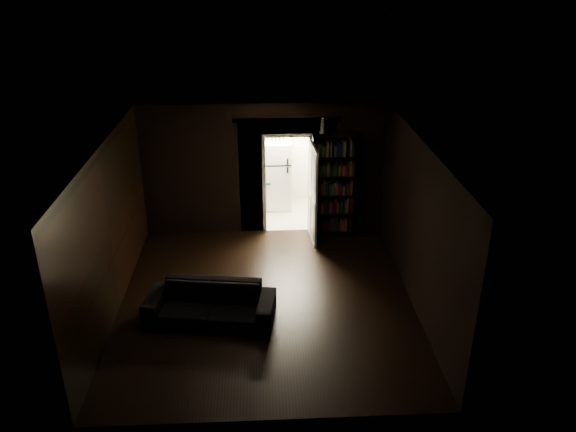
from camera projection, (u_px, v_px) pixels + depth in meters
name	position (u px, v px, depth m)	size (l,w,h in m)	color
ground	(267.00, 301.00, 9.73)	(5.50, 5.50, 0.00)	black
room_walls	(263.00, 188.00, 9.98)	(5.02, 5.61, 2.84)	black
kitchen_alcove	(285.00, 160.00, 12.74)	(2.20, 1.80, 2.60)	beige
sofa	(210.00, 298.00, 9.08)	(2.08, 0.90, 0.80)	black
bookshelf	(333.00, 185.00, 11.67)	(0.90, 0.32, 2.20)	black
refrigerator	(275.00, 174.00, 13.04)	(0.74, 0.68, 1.65)	white
door	(313.00, 194.00, 11.43)	(0.85, 0.05, 2.05)	white
figurine	(322.00, 125.00, 11.19)	(0.11, 0.11, 0.33)	white
bottles	(272.00, 136.00, 12.58)	(0.59, 0.07, 0.24)	black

